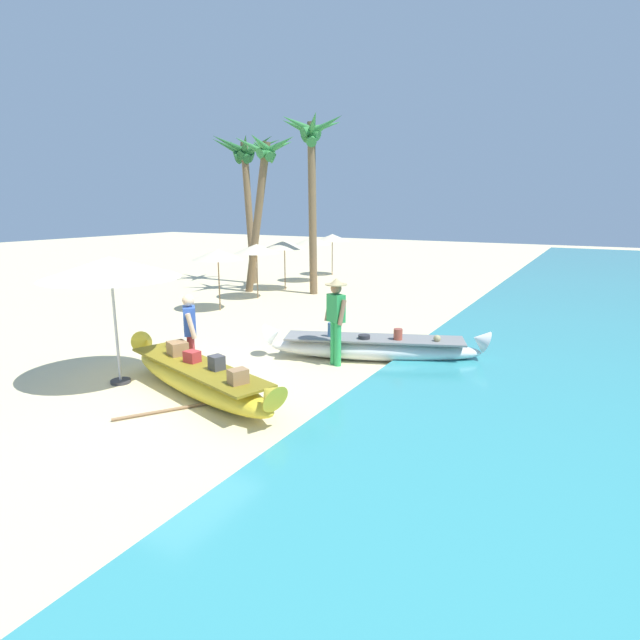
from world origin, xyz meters
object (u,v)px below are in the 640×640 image
Objects in this scene: person_vendor_hatted at (336,315)px; boat_yellow_foreground at (198,378)px; boat_white_midground at (374,347)px; patio_umbrella_large at (110,268)px; palm_tree_mid_cluster at (245,162)px; palm_tree_tall_inland at (264,169)px; person_tourist_customer at (190,331)px; paddle at (187,407)px; palm_tree_leaning_seaward at (312,151)px.

boat_yellow_foreground is at bearing -116.19° from person_vendor_hatted.
boat_white_midground is 5.39m from patio_umbrella_large.
boat_yellow_foreground is at bearing -56.82° from palm_tree_mid_cluster.
palm_tree_mid_cluster is at bearing 140.21° from palm_tree_tall_inland.
person_vendor_hatted is 0.30× the size of palm_tree_mid_cluster.
person_tourist_customer is 1.79m from patio_umbrella_large.
palm_tree_tall_inland is 3.52× the size of paddle.
boat_yellow_foreground is 0.95× the size of boat_white_midground.
person_vendor_hatted is at bearing -45.92° from palm_tree_tall_inland.
boat_yellow_foreground is at bearing 116.12° from paddle.
boat_white_midground is 0.73× the size of palm_tree_leaning_seaward.
boat_yellow_foreground is 2.43× the size of person_vendor_hatted.
person_tourist_customer is at bearing -133.01° from boat_white_midground.
person_vendor_hatted is at bearing -56.86° from palm_tree_leaning_seaward.
patio_umbrella_large is 1.48× the size of paddle.
paddle is at bearing -50.11° from person_tourist_customer.
person_vendor_hatted is 2.87m from person_tourist_customer.
palm_tree_leaning_seaward is (-4.75, 7.28, 4.03)m from person_vendor_hatted.
person_tourist_customer is 0.27× the size of palm_tree_mid_cluster.
palm_tree_leaning_seaward is 3.92× the size of paddle.
palm_tree_mid_cluster is (-8.49, 8.33, 3.86)m from person_vendor_hatted.
boat_white_midground is 2.87× the size of person_tourist_customer.
palm_tree_leaning_seaward reaches higher than palm_tree_mid_cluster.
patio_umbrella_large is 2.88m from paddle.
palm_tree_mid_cluster reaches higher than patio_umbrella_large.
person_tourist_customer is at bearing -135.05° from person_vendor_hatted.
palm_tree_leaning_seaward is at bearing 99.89° from patio_umbrella_large.
palm_tree_mid_cluster is at bearing 135.54° from person_vendor_hatted.
palm_tree_tall_inland is 11.93m from paddle.
patio_umbrella_large is 0.38× the size of palm_tree_leaning_seaward.
boat_yellow_foreground is 1.82× the size of patio_umbrella_large.
palm_tree_leaning_seaward is (1.56, 0.76, 0.61)m from palm_tree_tall_inland.
person_vendor_hatted is 1.12× the size of person_tourist_customer.
palm_tree_mid_cluster is at bearing 139.87° from boat_white_midground.
palm_tree_mid_cluster is (-3.74, 1.05, -0.18)m from palm_tree_leaning_seaward.
palm_tree_tall_inland is 1.84m from palm_tree_leaning_seaward.
palm_tree_mid_cluster reaches higher than boat_white_midground.
person_vendor_hatted reaches higher than paddle.
person_tourist_customer is at bearing 129.89° from paddle.
person_vendor_hatted is 9.69m from palm_tree_tall_inland.
palm_tree_tall_inland is 0.95× the size of palm_tree_mid_cluster.
palm_tree_mid_cluster is (-2.18, 1.82, 0.44)m from palm_tree_tall_inland.
boat_yellow_foreground is at bearing -41.14° from person_tourist_customer.
person_tourist_customer is at bearing 138.86° from boat_yellow_foreground.
patio_umbrella_large reaches higher than person_tourist_customer.
paddle is at bearing -107.73° from person_vendor_hatted.
palm_tree_leaning_seaward is (-1.78, 10.19, 2.95)m from patio_umbrella_large.
person_vendor_hatted is at bearing -126.49° from boat_white_midground.
palm_tree_tall_inland is (-5.00, 9.17, 4.16)m from boat_yellow_foreground.
person_tourist_customer is at bearing -73.68° from palm_tree_leaning_seaward.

